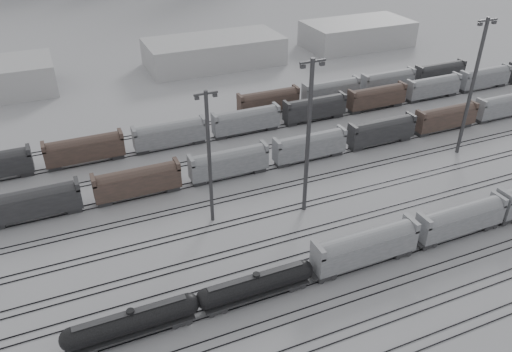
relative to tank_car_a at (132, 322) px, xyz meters
name	(u,v)px	position (x,y,z in m)	size (l,w,h in m)	color
ground	(366,269)	(33.14, -1.00, -2.42)	(900.00, 900.00, 0.00)	#A5A4A9
tracks	(308,206)	(33.14, 16.50, -2.34)	(220.00, 71.50, 0.16)	black
tank_car_a	(132,322)	(0.00, 0.00, 0.00)	(16.90, 2.82, 4.18)	black
tank_car_b	(256,285)	(16.36, 0.00, -0.04)	(16.61, 2.77, 4.11)	black
hopper_car_a	(365,246)	(33.22, 0.00, 1.18)	(16.26, 3.23, 5.81)	black
hopper_car_b	(461,218)	(50.71, 0.00, 0.98)	(15.36, 3.05, 5.49)	black
light_mast_b	(209,156)	(16.77, 19.19, 9.56)	(3.61, 0.58, 22.58)	#3A3A3C
light_mast_c	(308,135)	(32.06, 15.99, 11.55)	(4.21, 0.67, 26.34)	#3A3A3C
light_mast_d	(472,85)	(70.61, 21.73, 12.03)	(4.36, 0.70, 27.23)	#3A3A3C
bg_string_near	(310,147)	(41.14, 31.00, 0.38)	(151.00, 3.00, 5.60)	gray
bg_string_mid	(315,109)	(51.14, 47.00, 0.38)	(151.00, 3.00, 5.60)	black
bg_string_far	(360,87)	(68.64, 55.00, 0.38)	(66.00, 3.00, 5.60)	#503A32
warehouse_mid	(214,52)	(43.14, 94.00, 1.58)	(40.00, 18.00, 8.00)	#ABABAD
warehouse_right	(357,34)	(93.14, 94.00, 1.58)	(35.00, 18.00, 8.00)	#ABABAD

